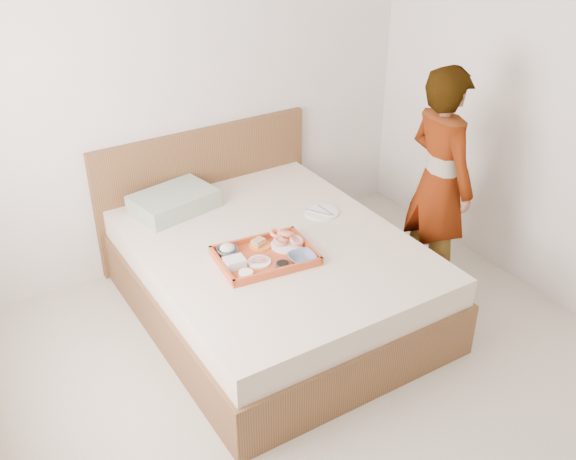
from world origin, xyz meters
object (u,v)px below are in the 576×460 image
Objects in this scene: bed at (273,277)px; tray at (265,255)px; dinner_plate at (322,212)px; person at (439,182)px.

bed is 3.53× the size of tray.
tray is at bearing -154.26° from dinner_plate.
dinner_plate reaches higher than bed.
tray is 2.48× the size of dinner_plate.
tray is 1.26m from person.
dinner_plate is at bearing 60.38° from person.
bed is at bearing 53.29° from tray.
person is at bearing 0.60° from tray.
person reaches higher than tray.
tray reaches higher than dinner_plate.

